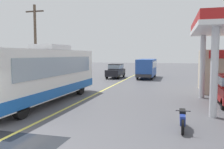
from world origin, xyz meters
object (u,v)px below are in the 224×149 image
at_px(minibus_opposing_lane, 147,67).
at_px(car_trailing_behind_bus, 116,70).
at_px(motorcycle_parked_forecourt, 182,119).
at_px(coach_bus_main, 44,75).

distance_m(minibus_opposing_lane, car_trailing_behind_bus, 4.03).
height_order(motorcycle_parked_forecourt, car_trailing_behind_bus, car_trailing_behind_bus).
distance_m(coach_bus_main, minibus_opposing_lane, 17.96).
distance_m(motorcycle_parked_forecourt, car_trailing_behind_bus, 21.63).
bearing_deg(coach_bus_main, motorcycle_parked_forecourt, -22.92).
bearing_deg(coach_bus_main, car_trailing_behind_bus, 88.21).
bearing_deg(coach_bus_main, minibus_opposing_lane, 75.70).
relative_size(motorcycle_parked_forecourt, car_trailing_behind_bus, 0.43).
xyz_separation_m(motorcycle_parked_forecourt, car_trailing_behind_bus, (-7.89, 20.13, 0.57)).
distance_m(minibus_opposing_lane, motorcycle_parked_forecourt, 21.35).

